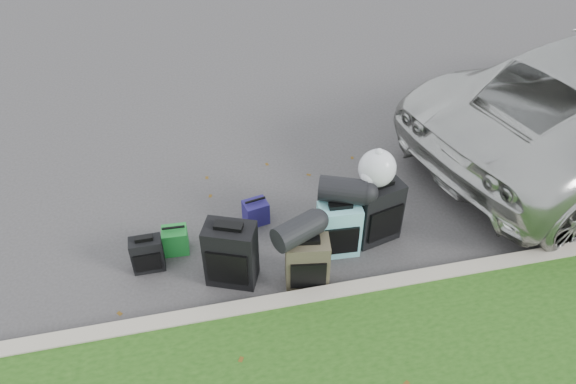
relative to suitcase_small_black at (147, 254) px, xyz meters
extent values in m
plane|color=#383535|center=(1.76, 0.12, -0.22)|extent=(120.00, 120.00, 0.00)
cube|color=#9E937F|center=(1.76, -0.88, -0.14)|extent=(120.00, 0.18, 0.15)
cube|color=black|center=(0.00, 0.00, 0.00)|extent=(0.35, 0.19, 0.43)
cube|color=black|center=(0.89, -0.36, 0.17)|extent=(0.61, 0.50, 0.77)
cube|color=#373223|center=(1.66, -0.59, 0.10)|extent=(0.49, 0.35, 0.63)
cube|color=#5DA6AA|center=(2.13, -0.19, 0.12)|extent=(0.49, 0.31, 0.67)
cube|color=black|center=(2.62, -0.07, 0.18)|extent=(0.58, 0.43, 0.78)
cube|color=#1D822E|center=(0.31, 0.21, -0.06)|extent=(0.29, 0.24, 0.32)
cube|color=navy|center=(1.30, 0.49, -0.07)|extent=(0.32, 0.27, 0.30)
cylinder|color=black|center=(1.57, -0.54, 0.55)|extent=(0.57, 0.46, 0.27)
cylinder|color=black|center=(2.18, -0.09, 0.60)|extent=(0.58, 0.46, 0.29)
sphere|color=silver|center=(2.58, -0.01, 0.78)|extent=(0.42, 0.42, 0.42)
camera|label=1|loc=(0.59, -4.51, 4.50)|focal=35.00mm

